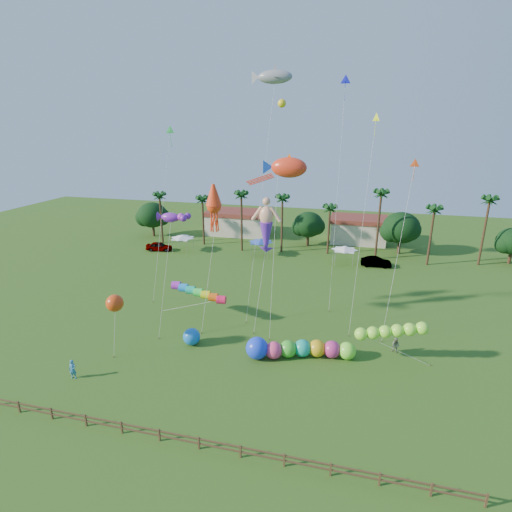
% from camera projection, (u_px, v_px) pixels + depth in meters
% --- Properties ---
extents(ground, '(160.00, 160.00, 0.00)m').
position_uv_depth(ground, '(226.00, 395.00, 33.21)').
color(ground, '#285116').
rests_on(ground, ground).
extents(tree_line, '(69.46, 8.91, 11.00)m').
position_uv_depth(tree_line, '(322.00, 225.00, 71.53)').
color(tree_line, '#3A2819').
rests_on(tree_line, ground).
extents(buildings_row, '(35.00, 7.00, 4.00)m').
position_uv_depth(buildings_row, '(291.00, 227.00, 79.34)').
color(buildings_row, beige).
rests_on(buildings_row, ground).
extents(tent_row, '(31.00, 4.00, 0.60)m').
position_uv_depth(tent_row, '(260.00, 241.00, 67.20)').
color(tent_row, white).
rests_on(tent_row, ground).
extents(fence, '(36.12, 0.12, 1.00)m').
position_uv_depth(fence, '(199.00, 442.00, 27.49)').
color(fence, brown).
rests_on(fence, ground).
extents(car_a, '(4.83, 2.55, 1.57)m').
position_uv_depth(car_a, '(159.00, 246.00, 71.15)').
color(car_a, '#4C4C54').
rests_on(car_a, ground).
extents(car_b, '(4.75, 1.83, 1.54)m').
position_uv_depth(car_b, '(376.00, 262.00, 63.09)').
color(car_b, '#4C4C54').
rests_on(car_b, ground).
extents(spectator_a, '(0.71, 0.51, 1.80)m').
position_uv_depth(spectator_a, '(73.00, 369.00, 35.12)').
color(spectator_a, teal).
rests_on(spectator_a, ground).
extents(spectator_b, '(0.97, 0.91, 1.58)m').
position_uv_depth(spectator_b, '(396.00, 346.00, 39.11)').
color(spectator_b, gray).
rests_on(spectator_b, ground).
extents(caterpillar_inflatable, '(10.53, 4.21, 2.16)m').
position_uv_depth(caterpillar_inflatable, '(296.00, 349.00, 38.32)').
color(caterpillar_inflatable, '#EF3F78').
rests_on(caterpillar_inflatable, ground).
extents(blue_ball, '(1.76, 1.76, 1.76)m').
position_uv_depth(blue_ball, '(192.00, 337.00, 40.60)').
color(blue_ball, blue).
rests_on(blue_ball, ground).
extents(rainbow_tube, '(10.01, 1.86, 3.38)m').
position_uv_depth(rainbow_tube, '(207.00, 298.00, 44.75)').
color(rainbow_tube, '#F91B50').
rests_on(rainbow_tube, ground).
extents(green_worm, '(9.79, 3.46, 3.56)m').
position_uv_depth(green_worm, '(361.00, 334.00, 37.19)').
color(green_worm, '#98FF38').
rests_on(green_worm, ground).
extents(orange_ball_kite, '(2.15, 2.15, 6.16)m').
position_uv_depth(orange_ball_kite, '(115.00, 303.00, 37.75)').
color(orange_ball_kite, '#DD4012').
rests_on(orange_ball_kite, ground).
extents(merman_kite, '(2.57, 5.11, 13.55)m').
position_uv_depth(merman_kite, '(266.00, 229.00, 43.34)').
color(merman_kite, '#ECA686').
rests_on(merman_kite, ground).
extents(fish_kite, '(5.74, 6.06, 18.45)m').
position_uv_depth(fish_kite, '(289.00, 168.00, 40.10)').
color(fish_kite, '#F4371B').
rests_on(fish_kite, ground).
extents(shark_kite, '(5.40, 8.78, 27.25)m').
position_uv_depth(shark_kite, '(275.00, 77.00, 43.11)').
color(shark_kite, gray).
rests_on(shark_kite, ground).
extents(squid_kite, '(2.34, 6.19, 15.47)m').
position_uv_depth(squid_kite, '(214.00, 206.00, 43.50)').
color(squid_kite, '#FF3B14').
rests_on(squid_kite, ground).
extents(lobster_kite, '(3.57, 4.15, 13.11)m').
position_uv_depth(lobster_kite, '(171.00, 217.00, 40.68)').
color(lobster_kite, purple).
rests_on(lobster_kite, ground).
extents(delta_kite_red, '(2.37, 5.10, 18.21)m').
position_uv_depth(delta_kite_red, '(414.00, 168.00, 39.94)').
color(delta_kite_red, '#E84B19').
rests_on(delta_kite_red, ground).
extents(delta_kite_yellow, '(1.43, 4.00, 22.52)m').
position_uv_depth(delta_kite_yellow, '(375.00, 125.00, 38.68)').
color(delta_kite_yellow, '#DCF919').
rests_on(delta_kite_yellow, ground).
extents(delta_kite_green, '(2.53, 4.29, 21.35)m').
position_uv_depth(delta_kite_green, '(170.00, 134.00, 47.40)').
color(delta_kite_green, '#2FCB52').
rests_on(delta_kite_green, ground).
extents(delta_kite_blue, '(1.24, 3.70, 26.59)m').
position_uv_depth(delta_kite_blue, '(345.00, 86.00, 43.25)').
color(delta_kite_blue, '#161ACE').
rests_on(delta_kite_blue, ground).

